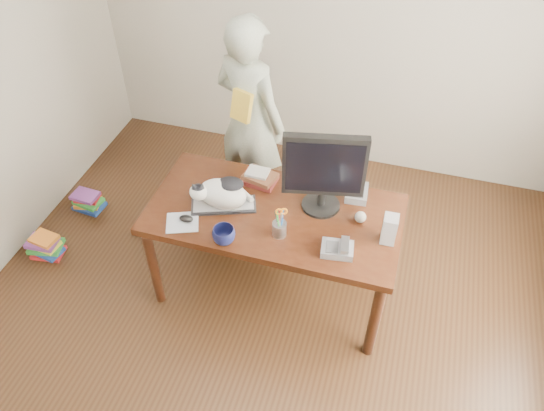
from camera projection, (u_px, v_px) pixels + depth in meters
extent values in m
plane|color=black|center=(248.00, 356.00, 3.44)|extent=(4.50, 4.50, 0.00)
plane|color=beige|center=(335.00, 13.00, 4.08)|extent=(4.00, 0.00, 4.00)
cube|color=black|center=(274.00, 215.00, 3.36)|extent=(1.60, 0.80, 0.05)
cylinder|color=black|center=(154.00, 267.00, 3.54)|extent=(0.07, 0.07, 0.70)
cylinder|color=black|center=(375.00, 320.00, 3.23)|extent=(0.07, 0.07, 0.70)
cylinder|color=black|center=(193.00, 200.00, 4.01)|extent=(0.07, 0.07, 0.70)
cylinder|color=black|center=(389.00, 241.00, 3.70)|extent=(0.07, 0.07, 0.70)
cube|color=black|center=(288.00, 213.00, 3.84)|extent=(1.45, 0.03, 0.50)
cube|color=black|center=(224.00, 205.00, 3.37)|extent=(0.44, 0.29, 0.02)
cube|color=#AEADB3|center=(224.00, 204.00, 3.37)|extent=(0.40, 0.25, 0.00)
ellipsoid|color=white|center=(223.00, 194.00, 3.31)|extent=(0.36, 0.29, 0.19)
ellipsoid|color=white|center=(199.00, 192.00, 3.26)|extent=(0.14, 0.14, 0.11)
ellipsoid|color=black|center=(198.00, 188.00, 3.23)|extent=(0.10, 0.10, 0.04)
cone|color=black|center=(193.00, 186.00, 3.21)|extent=(0.07, 0.07, 0.06)
cone|color=black|center=(202.00, 186.00, 3.21)|extent=(0.07, 0.06, 0.06)
ellipsoid|color=black|center=(231.00, 184.00, 3.25)|extent=(0.20, 0.18, 0.04)
cylinder|color=white|center=(247.00, 195.00, 3.39)|extent=(0.12, 0.11, 0.04)
cylinder|color=black|center=(321.00, 205.00, 3.38)|extent=(0.29, 0.29, 0.02)
cylinder|color=black|center=(321.00, 197.00, 3.33)|extent=(0.06, 0.06, 0.11)
cube|color=black|center=(324.00, 165.00, 3.12)|extent=(0.50, 0.16, 0.42)
cube|color=black|center=(324.00, 169.00, 3.10)|extent=(0.45, 0.10, 0.35)
cylinder|color=#9C9CA2|center=(279.00, 229.00, 3.17)|extent=(0.11, 0.11, 0.10)
cylinder|color=black|center=(276.00, 218.00, 3.12)|extent=(0.02, 0.04, 0.14)
cylinder|color=#0D47BD|center=(282.00, 220.00, 3.11)|extent=(0.01, 0.04, 0.14)
cylinder|color=#A81828|center=(279.00, 217.00, 3.13)|extent=(0.02, 0.04, 0.14)
cylinder|color=#187922|center=(278.00, 221.00, 3.10)|extent=(0.03, 0.02, 0.14)
cylinder|color=#A3A3A7|center=(281.00, 219.00, 3.10)|extent=(0.02, 0.02, 0.11)
cylinder|color=#A3A3A7|center=(282.00, 218.00, 3.11)|extent=(0.01, 0.03, 0.11)
torus|color=orange|center=(279.00, 212.00, 3.06)|extent=(0.05, 0.03, 0.04)
torus|color=orange|center=(284.00, 211.00, 3.07)|extent=(0.05, 0.03, 0.04)
cube|color=silver|center=(182.00, 222.00, 3.27)|extent=(0.25, 0.24, 0.00)
ellipsoid|color=black|center=(186.00, 219.00, 3.27)|extent=(0.10, 0.09, 0.04)
imported|color=black|center=(224.00, 235.00, 3.12)|extent=(0.19, 0.19, 0.11)
cube|color=slate|center=(337.00, 249.00, 3.08)|extent=(0.20, 0.16, 0.05)
cube|color=#3E3E41|center=(332.00, 247.00, 3.06)|extent=(0.08, 0.10, 0.01)
cube|color=#A3A3A7|center=(345.00, 245.00, 3.06)|extent=(0.07, 0.16, 0.05)
cube|color=gray|center=(389.00, 229.00, 3.10)|extent=(0.09, 0.10, 0.19)
sphere|color=beige|center=(360.00, 217.00, 3.26)|extent=(0.07, 0.07, 0.07)
cube|color=#541816|center=(259.00, 179.00, 3.54)|extent=(0.24, 0.19, 0.04)
cube|color=#4F2D1B|center=(260.00, 176.00, 3.52)|extent=(0.24, 0.20, 0.03)
cube|color=silver|center=(258.00, 172.00, 3.51)|extent=(0.15, 0.12, 0.02)
cube|color=slate|center=(357.00, 193.00, 3.44)|extent=(0.15, 0.20, 0.05)
cube|color=#3E3E41|center=(357.00, 192.00, 3.40)|extent=(0.10, 0.10, 0.01)
imported|color=beige|center=(250.00, 120.00, 3.96)|extent=(0.70, 0.58, 1.64)
cube|color=yellow|center=(242.00, 106.00, 3.68)|extent=(0.18, 0.14, 0.22)
cube|color=red|center=(49.00, 252.00, 4.07)|extent=(0.25, 0.19, 0.03)
cube|color=navy|center=(48.00, 251.00, 4.05)|extent=(0.23, 0.18, 0.03)
cube|color=#2A8D32|center=(46.00, 246.00, 4.04)|extent=(0.27, 0.22, 0.03)
cube|color=yellow|center=(46.00, 244.00, 4.01)|extent=(0.21, 0.16, 0.03)
cube|color=#75388C|center=(42.00, 242.00, 3.99)|extent=(0.23, 0.17, 0.03)
cube|color=orange|center=(44.00, 239.00, 3.97)|extent=(0.21, 0.17, 0.03)
cube|color=navy|center=(90.00, 206.00, 4.45)|extent=(0.25, 0.19, 0.03)
cube|color=orange|center=(88.00, 203.00, 4.43)|extent=(0.22, 0.19, 0.03)
cube|color=#2A8D32|center=(89.00, 201.00, 4.40)|extent=(0.24, 0.19, 0.03)
cube|color=red|center=(87.00, 197.00, 4.39)|extent=(0.21, 0.16, 0.03)
cube|color=#75388C|center=(85.00, 196.00, 4.36)|extent=(0.22, 0.17, 0.03)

